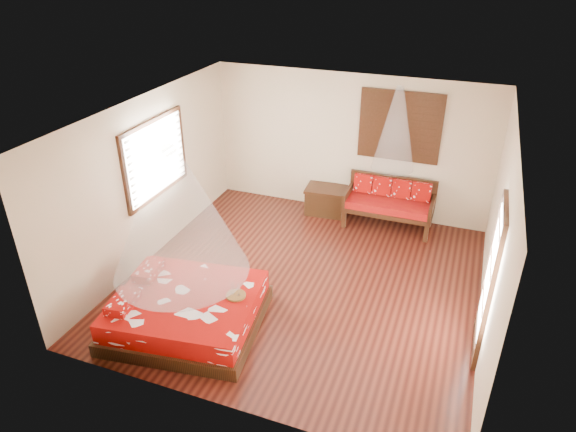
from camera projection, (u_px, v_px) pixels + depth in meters
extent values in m
cube|color=black|center=(303.00, 281.00, 8.42)|extent=(5.50, 5.50, 0.02)
cube|color=white|center=(306.00, 114.00, 7.08)|extent=(5.50, 5.50, 0.02)
cube|color=beige|center=(149.00, 179.00, 8.60)|extent=(0.02, 5.50, 2.80)
cube|color=beige|center=(498.00, 238.00, 6.89)|extent=(0.02, 5.50, 2.80)
cube|color=beige|center=(350.00, 145.00, 10.02)|extent=(5.50, 0.02, 2.80)
cube|color=beige|center=(220.00, 315.00, 5.47)|extent=(5.50, 0.02, 2.80)
cube|color=black|center=(188.00, 319.00, 7.42)|extent=(2.28, 2.11, 0.20)
cube|color=#930804|center=(187.00, 305.00, 7.30)|extent=(2.17, 2.00, 0.30)
cube|color=#930804|center=(123.00, 302.00, 7.01)|extent=(0.36, 0.57, 0.14)
cube|color=#930804|center=(149.00, 271.00, 7.68)|extent=(0.36, 0.57, 0.14)
cube|color=black|center=(344.00, 217.00, 9.90)|extent=(0.08, 0.08, 0.42)
cube|color=black|center=(426.00, 232.00, 9.42)|extent=(0.08, 0.08, 0.42)
cube|color=black|center=(352.00, 204.00, 10.42)|extent=(0.08, 0.08, 0.42)
cube|color=black|center=(430.00, 216.00, 9.94)|extent=(0.08, 0.08, 0.42)
cube|color=black|center=(388.00, 209.00, 9.84)|extent=(1.68, 0.75, 0.08)
cube|color=maroon|center=(389.00, 204.00, 9.79)|extent=(1.62, 0.69, 0.14)
cube|color=black|center=(393.00, 188.00, 9.98)|extent=(1.68, 0.06, 0.55)
cube|color=black|center=(348.00, 195.00, 10.01)|extent=(0.06, 0.75, 0.30)
cube|color=black|center=(432.00, 208.00, 9.52)|extent=(0.06, 0.75, 0.30)
cube|color=#930804|center=(363.00, 184.00, 10.02)|extent=(0.35, 0.19, 0.37)
cube|color=#930804|center=(382.00, 186.00, 9.91)|extent=(0.35, 0.19, 0.37)
cube|color=#930804|center=(402.00, 189.00, 9.79)|extent=(0.35, 0.19, 0.37)
cube|color=#930804|center=(422.00, 192.00, 9.67)|extent=(0.35, 0.19, 0.37)
cube|color=black|center=(326.00, 201.00, 10.43)|extent=(0.80, 0.60, 0.50)
cube|color=black|center=(326.00, 189.00, 10.30)|extent=(0.84, 0.64, 0.05)
cube|color=black|center=(400.00, 126.00, 9.47)|extent=(1.52, 0.06, 1.32)
cube|color=black|center=(400.00, 126.00, 9.46)|extent=(1.35, 0.04, 1.10)
cube|color=black|center=(155.00, 158.00, 8.61)|extent=(0.08, 1.74, 1.34)
cube|color=white|center=(157.00, 159.00, 8.60)|extent=(0.04, 1.54, 1.10)
cube|color=black|center=(489.00, 283.00, 6.58)|extent=(0.08, 1.02, 2.16)
cube|color=white|center=(489.00, 276.00, 6.54)|extent=(0.03, 0.82, 1.70)
cylinder|color=brown|center=(236.00, 295.00, 7.23)|extent=(0.28, 0.28, 0.03)
cone|color=white|center=(176.00, 212.00, 6.59)|extent=(1.82, 1.82, 1.80)
cone|color=white|center=(396.00, 129.00, 9.03)|extent=(0.77, 0.77, 1.50)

